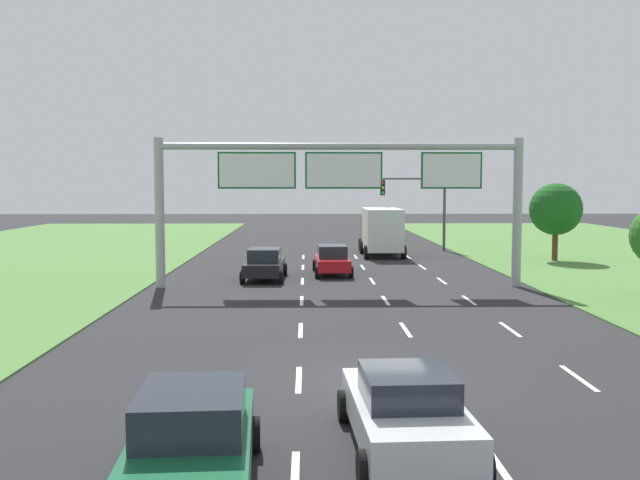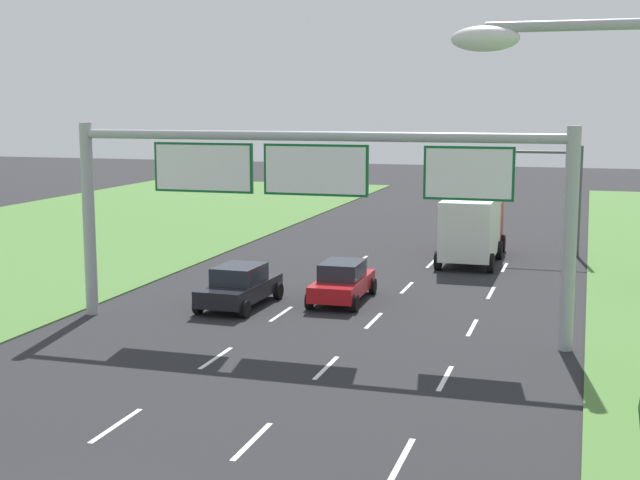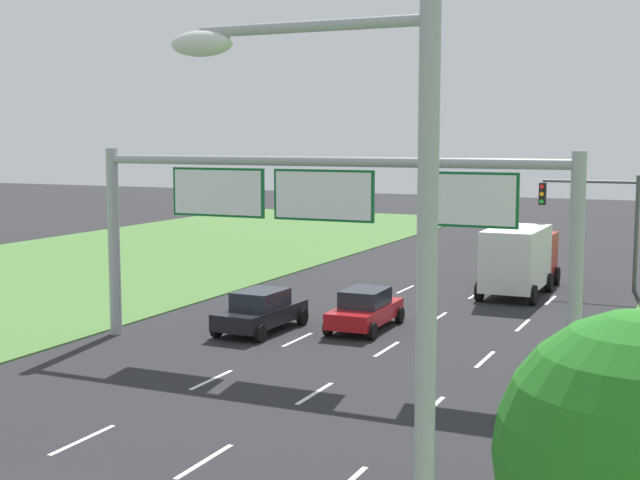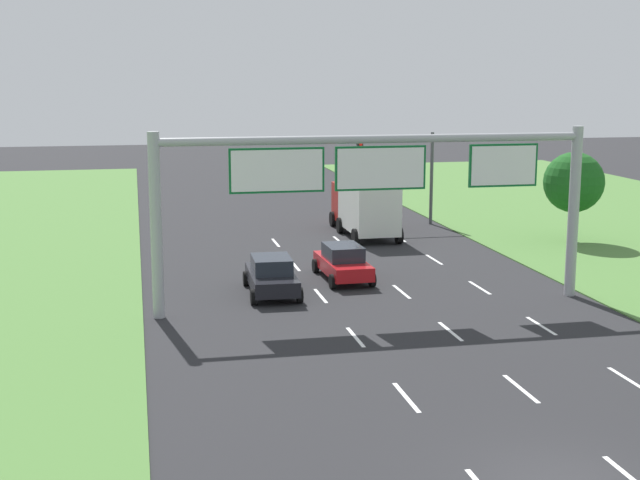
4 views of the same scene
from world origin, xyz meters
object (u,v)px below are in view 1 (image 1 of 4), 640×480
at_px(car_lead_silver, 332,260).
at_px(roadside_tree_far, 556,209).
at_px(car_near_red, 192,442).
at_px(box_truck, 381,230).
at_px(car_far_ahead, 265,264).
at_px(traffic_light_mast, 418,198).
at_px(car_mid_lane, 406,410).
at_px(sign_gantry, 341,182).

height_order(car_lead_silver, roadside_tree_far, roadside_tree_far).
xyz_separation_m(car_near_red, box_truck, (6.90, 37.73, 0.89)).
height_order(car_far_ahead, traffic_light_mast, traffic_light_mast).
bearing_deg(roadside_tree_far, car_near_red, -117.53).
relative_size(car_lead_silver, traffic_light_mast, 0.79).
xyz_separation_m(car_mid_lane, sign_gantry, (-0.19, 20.75, 4.21)).
bearing_deg(car_lead_silver, box_truck, 68.87).
distance_m(car_near_red, car_mid_lane, 3.99).
height_order(car_lead_silver, traffic_light_mast, traffic_light_mast).
bearing_deg(traffic_light_mast, car_lead_silver, -116.62).
height_order(car_near_red, roadside_tree_far, roadside_tree_far).
relative_size(car_mid_lane, traffic_light_mast, 0.80).
bearing_deg(sign_gantry, car_far_ahead, 143.65).
height_order(car_far_ahead, sign_gantry, sign_gantry).
xyz_separation_m(car_lead_silver, box_truck, (3.72, 10.50, 0.93)).
bearing_deg(car_mid_lane, traffic_light_mast, 78.00).
relative_size(car_near_red, car_mid_lane, 1.02).
height_order(car_far_ahead, box_truck, box_truck).
xyz_separation_m(car_near_red, car_mid_lane, (3.58, 1.75, -0.08)).
distance_m(car_lead_silver, box_truck, 11.18).
bearing_deg(roadside_tree_far, car_far_ahead, -155.27).
bearing_deg(car_near_red, traffic_light_mast, 72.95).
bearing_deg(car_far_ahead, traffic_light_mast, 58.15).
bearing_deg(box_truck, car_far_ahead, -119.85).
xyz_separation_m(car_far_ahead, traffic_light_mast, (10.22, 15.37, 3.07)).
height_order(car_near_red, car_far_ahead, car_near_red).
bearing_deg(car_lead_silver, car_near_red, -98.25).
xyz_separation_m(car_lead_silver, car_far_ahead, (-3.52, -1.98, 0.00)).
height_order(car_lead_silver, box_truck, box_truck).
height_order(car_mid_lane, sign_gantry, sign_gantry).
distance_m(car_far_ahead, traffic_light_mast, 18.71).
height_order(car_lead_silver, car_far_ahead, car_far_ahead).
bearing_deg(car_lead_silver, sign_gantry, -88.92).
xyz_separation_m(car_lead_silver, traffic_light_mast, (6.71, 13.38, 3.07)).
relative_size(traffic_light_mast, roadside_tree_far, 1.14).
xyz_separation_m(car_mid_lane, roadside_tree_far, (13.84, 31.68, 2.52)).
bearing_deg(traffic_light_mast, car_mid_lane, -99.21).
xyz_separation_m(car_lead_silver, car_mid_lane, (0.41, -25.48, -0.04)).
xyz_separation_m(car_far_ahead, box_truck, (7.24, 12.48, 0.93)).
height_order(car_near_red, car_lead_silver, car_near_red).
bearing_deg(box_truck, car_lead_silver, -109.26).
distance_m(car_far_ahead, sign_gantry, 6.24).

